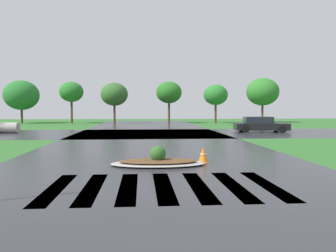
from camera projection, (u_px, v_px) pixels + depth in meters
The scene contains 8 objects.
asphalt_roadway at pixel (157, 162), 13.17m from camera, with size 11.39×80.00×0.01m, color #2B2B30.
asphalt_cross_road at pixel (149, 133), 27.54m from camera, with size 90.00×10.25×0.01m, color #2B2B30.
crosswalk_stripes at pixel (164, 187), 8.99m from camera, with size 5.85×3.58×0.01m.
median_island at pixel (158, 161), 12.38m from camera, with size 3.32×1.69×0.68m.
car_silver_hatch at pixel (260, 125), 29.19m from camera, with size 4.52×2.51×1.27m.
drainage_pipe_stack at pixel (1, 128), 27.88m from camera, with size 2.68×1.02×0.85m.
traffic_cone at pixel (203, 155), 12.91m from camera, with size 0.37×0.37×0.58m.
background_treeline at pixel (142, 94), 45.91m from camera, with size 36.01×5.21×5.99m.
Camera 1 is at (-0.56, -3.08, 2.02)m, focal length 37.73 mm.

